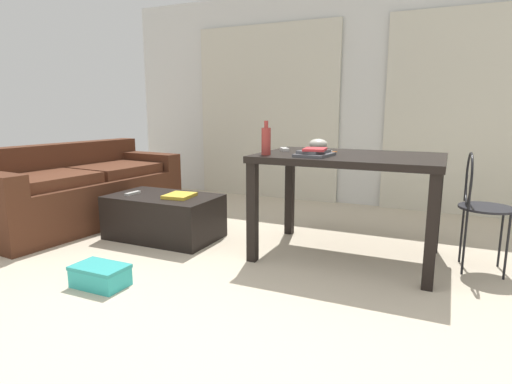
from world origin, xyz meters
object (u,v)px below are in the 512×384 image
object	(u,v)px
couch	(79,192)
craft_table	(349,168)
tv_remote_on_table	(284,149)
shoebox	(100,276)
book_stack	(314,153)
scissors	(333,151)
coffee_table	(164,217)
bottle_near	(266,141)
wire_chair	(478,197)
tv_remote_primary	(133,193)
magazine	(180,196)
bowl	(318,144)

from	to	relation	value
couch	craft_table	world-z (taller)	craft_table
tv_remote_on_table	shoebox	bearing A→B (deg)	-153.30
book_stack	scissors	bearing A→B (deg)	83.84
coffee_table	bottle_near	distance (m)	1.25
wire_chair	tv_remote_primary	bearing A→B (deg)	-172.39
coffee_table	tv_remote_primary	world-z (taller)	tv_remote_primary
craft_table	wire_chair	world-z (taller)	wire_chair
coffee_table	scissors	size ratio (longest dim) A/B	9.64
couch	shoebox	xyz separation A→B (m)	(1.37, -1.12, -0.24)
magazine	book_stack	bearing A→B (deg)	-7.66
couch	tv_remote_on_table	xyz separation A→B (m)	(2.14, 0.17, 0.49)
coffee_table	craft_table	size ratio (longest dim) A/B	0.72
bowl	scissors	xyz separation A→B (m)	(0.17, -0.16, -0.04)
book_stack	scissors	size ratio (longest dim) A/B	3.14
magazine	shoebox	world-z (taller)	magazine
couch	scissors	distance (m)	2.57
shoebox	coffee_table	bearing A→B (deg)	104.62
coffee_table	tv_remote_primary	size ratio (longest dim) A/B	5.88
wire_chair	shoebox	distance (m)	2.60
coffee_table	tv_remote_on_table	world-z (taller)	tv_remote_on_table
shoebox	tv_remote_on_table	bearing A→B (deg)	59.32
couch	wire_chair	world-z (taller)	wire_chair
tv_remote_on_table	shoebox	distance (m)	1.67
craft_table	tv_remote_on_table	world-z (taller)	tv_remote_on_table
coffee_table	shoebox	world-z (taller)	coffee_table
book_stack	shoebox	distance (m)	1.67
scissors	shoebox	xyz separation A→B (m)	(-1.14, -1.38, -0.73)
bottle_near	book_stack	xyz separation A→B (m)	(0.35, 0.06, -0.08)
tv_remote_primary	shoebox	size ratio (longest dim) A/B	0.46
bottle_near	tv_remote_primary	world-z (taller)	bottle_near
coffee_table	wire_chair	distance (m)	2.49
magazine	shoebox	bearing A→B (deg)	-90.56
bowl	tv_remote_on_table	world-z (taller)	bowl
bowl	scissors	bearing A→B (deg)	-43.32
bottle_near	bowl	world-z (taller)	bottle_near
scissors	shoebox	distance (m)	1.93
couch	shoebox	world-z (taller)	couch
wire_chair	craft_table	bearing A→B (deg)	-173.27
book_stack	craft_table	bearing A→B (deg)	48.25
craft_table	shoebox	world-z (taller)	craft_table
coffee_table	craft_table	bearing A→B (deg)	6.94
coffee_table	tv_remote_on_table	distance (m)	1.23
couch	bottle_near	distance (m)	2.21
scissors	magazine	size ratio (longest dim) A/B	0.39
wire_chair	shoebox	world-z (taller)	wire_chair
bottle_near	magazine	world-z (taller)	bottle_near
tv_remote_on_table	tv_remote_primary	world-z (taller)	tv_remote_on_table
tv_remote_primary	shoebox	bearing A→B (deg)	-57.83
scissors	tv_remote_primary	size ratio (longest dim) A/B	0.61
couch	bottle_near	world-z (taller)	bottle_near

